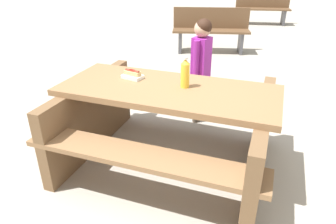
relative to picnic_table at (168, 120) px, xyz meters
name	(u,v)px	position (x,y,z in m)	size (l,w,h in m)	color
ground_plane	(168,163)	(0.00, 0.00, -0.44)	(30.00, 30.00, 0.00)	#ADA599
picnic_table	(168,120)	(0.00, 0.00, 0.00)	(1.94, 1.58, 0.75)	olive
soda_bottle	(185,73)	(-0.12, -0.07, 0.42)	(0.07, 0.07, 0.26)	yellow
hotdog_tray	(133,75)	(0.38, -0.06, 0.34)	(0.19, 0.13, 0.08)	white
child_in_coat	(201,58)	(0.05, -0.93, 0.30)	(0.19, 0.28, 1.16)	brown
park_bench_near	(211,29)	(0.91, -3.85, 0.00)	(1.54, 0.92, 0.85)	brown
park_bench_mid	(262,8)	(0.54, -7.34, 0.00)	(1.55, 0.85, 0.85)	brown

